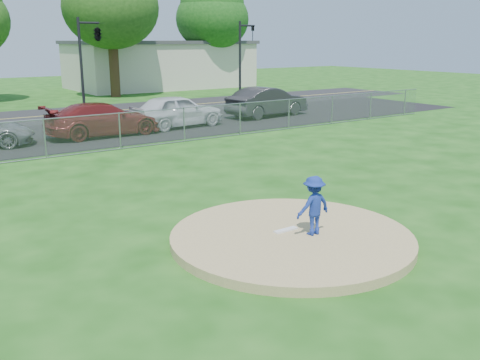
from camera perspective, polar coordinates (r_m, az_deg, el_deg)
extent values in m
plane|color=#154910|center=(20.40, -13.00, 1.96)|extent=(120.00, 120.00, 0.00)
cylinder|color=tan|center=(12.04, 5.50, -6.13)|extent=(5.40, 5.40, 0.20)
cube|color=white|center=(12.15, 4.90, -5.34)|extent=(0.60, 0.15, 0.04)
cube|color=gray|center=(22.10, -15.10, 4.78)|extent=(40.00, 0.06, 1.50)
cube|color=black|center=(26.44, -18.39, 4.47)|extent=(50.00, 8.00, 0.01)
cube|color=black|center=(33.63, -22.17, 6.18)|extent=(60.00, 7.00, 0.01)
cube|color=beige|center=(52.11, -8.51, 11.96)|extent=(16.00, 9.00, 4.00)
cube|color=#3F3F42|center=(52.06, -8.60, 14.33)|extent=(16.40, 9.40, 0.30)
cylinder|color=#382414|center=(43.75, -13.27, 11.60)|extent=(0.76, 0.76, 4.55)
ellipsoid|color=#1C4612|center=(43.76, -13.62, 17.43)|extent=(7.28, 7.28, 6.19)
cylinder|color=#352413|center=(51.46, -2.90, 12.18)|extent=(0.74, 0.74, 4.20)
ellipsoid|color=#134612|center=(51.44, -2.96, 16.76)|extent=(6.72, 6.72, 5.71)
ellipsoid|color=#134612|center=(51.49, -2.98, 18.07)|extent=(5.91, 5.91, 5.03)
cylinder|color=black|center=(32.27, -16.55, 11.34)|extent=(0.16, 0.16, 5.60)
cylinder|color=black|center=(32.44, -15.85, 15.83)|extent=(1.20, 0.12, 0.12)
imported|color=black|center=(32.60, -14.96, 15.00)|extent=(0.53, 2.48, 1.00)
cylinder|color=black|center=(37.29, 0.00, 12.31)|extent=(0.16, 0.16, 5.60)
cylinder|color=black|center=(37.61, 0.78, 16.14)|extent=(1.20, 0.12, 0.12)
imported|color=black|center=(37.88, 1.38, 15.37)|extent=(0.16, 0.20, 1.00)
imported|color=navy|center=(11.81, 7.85, -2.71)|extent=(0.87, 0.51, 1.32)
imported|color=maroon|center=(25.87, -14.40, 6.30)|extent=(5.38, 2.23, 1.56)
imported|color=silver|center=(27.78, -6.75, 7.34)|extent=(5.09, 2.44, 1.68)
imported|color=#272629|center=(31.67, 2.94, 8.34)|extent=(5.35, 2.41, 1.70)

